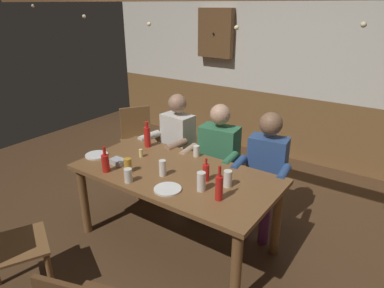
{
  "coord_description": "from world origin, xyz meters",
  "views": [
    {
      "loc": [
        1.68,
        -2.22,
        2.12
      ],
      "look_at": [
        0.0,
        0.19,
        0.92
      ],
      "focal_mm": 32.17,
      "sensor_mm": 36.0,
      "label": 1
    }
  ],
  "objects_px": {
    "table_candle": "(141,153)",
    "pint_glass_1": "(128,175)",
    "bottle_3": "(147,136)",
    "pint_glass_0": "(163,168)",
    "dining_table": "(175,182)",
    "person_2": "(265,168)",
    "pint_glass_3": "(128,165)",
    "pint_glass_5": "(228,179)",
    "chair_empty_near_left": "(2,246)",
    "plate_1": "(168,189)",
    "condiment_caddy": "(118,162)",
    "bottle_2": "(219,187)",
    "chair_empty_near_right": "(138,139)",
    "bottle_0": "(105,162)",
    "pint_glass_4": "(196,151)",
    "person_1": "(216,154)",
    "bottle_1": "(206,172)",
    "pint_glass_2": "(201,182)",
    "wall_dart_cabinet": "(216,33)",
    "person_0": "(174,143)",
    "plate_0": "(97,155)"
  },
  "relations": [
    {
      "from": "plate_1",
      "to": "pint_glass_0",
      "type": "xyz_separation_m",
      "value": [
        -0.19,
        0.17,
        0.06
      ]
    },
    {
      "from": "pint_glass_0",
      "to": "pint_glass_2",
      "type": "height_order",
      "value": "pint_glass_2"
    },
    {
      "from": "bottle_2",
      "to": "pint_glass_0",
      "type": "distance_m",
      "value": 0.61
    },
    {
      "from": "bottle_0",
      "to": "pint_glass_1",
      "type": "height_order",
      "value": "bottle_0"
    },
    {
      "from": "person_2",
      "to": "plate_1",
      "type": "xyz_separation_m",
      "value": [
        -0.41,
        -0.98,
        0.09
      ]
    },
    {
      "from": "pint_glass_3",
      "to": "pint_glass_5",
      "type": "height_order",
      "value": "pint_glass_5"
    },
    {
      "from": "dining_table",
      "to": "person_2",
      "type": "xyz_separation_m",
      "value": [
        0.56,
        0.69,
        0.02
      ]
    },
    {
      "from": "chair_empty_near_right",
      "to": "bottle_2",
      "type": "height_order",
      "value": "bottle_2"
    },
    {
      "from": "person_2",
      "to": "pint_glass_1",
      "type": "distance_m",
      "value": 1.31
    },
    {
      "from": "table_candle",
      "to": "bottle_2",
      "type": "distance_m",
      "value": 1.05
    },
    {
      "from": "pint_glass_4",
      "to": "bottle_3",
      "type": "bearing_deg",
      "value": -170.97
    },
    {
      "from": "pint_glass_3",
      "to": "person_1",
      "type": "bearing_deg",
      "value": 69.32
    },
    {
      "from": "dining_table",
      "to": "person_2",
      "type": "relative_size",
      "value": 1.52
    },
    {
      "from": "person_1",
      "to": "bottle_3",
      "type": "height_order",
      "value": "person_1"
    },
    {
      "from": "plate_1",
      "to": "wall_dart_cabinet",
      "type": "xyz_separation_m",
      "value": [
        -1.22,
        2.71,
        0.97
      ]
    },
    {
      "from": "person_1",
      "to": "pint_glass_5",
      "type": "bearing_deg",
      "value": 120.68
    },
    {
      "from": "person_0",
      "to": "pint_glass_4",
      "type": "bearing_deg",
      "value": 154.99
    },
    {
      "from": "pint_glass_2",
      "to": "condiment_caddy",
      "type": "bearing_deg",
      "value": -177.86
    },
    {
      "from": "person_1",
      "to": "condiment_caddy",
      "type": "relative_size",
      "value": 8.48
    },
    {
      "from": "bottle_2",
      "to": "bottle_3",
      "type": "relative_size",
      "value": 1.03
    },
    {
      "from": "bottle_1",
      "to": "dining_table",
      "type": "bearing_deg",
      "value": -175.75
    },
    {
      "from": "bottle_0",
      "to": "plate_0",
      "type": "bearing_deg",
      "value": 151.91
    },
    {
      "from": "person_2",
      "to": "pint_glass_3",
      "type": "xyz_separation_m",
      "value": [
        -0.9,
        -0.92,
        0.14
      ]
    },
    {
      "from": "pint_glass_2",
      "to": "plate_0",
      "type": "bearing_deg",
      "value": -178.91
    },
    {
      "from": "dining_table",
      "to": "bottle_0",
      "type": "height_order",
      "value": "bottle_0"
    },
    {
      "from": "person_2",
      "to": "pint_glass_2",
      "type": "bearing_deg",
      "value": 69.3
    },
    {
      "from": "person_2",
      "to": "chair_empty_near_left",
      "type": "bearing_deg",
      "value": 50.86
    },
    {
      "from": "pint_glass_0",
      "to": "wall_dart_cabinet",
      "type": "relative_size",
      "value": 0.2
    },
    {
      "from": "bottle_3",
      "to": "pint_glass_0",
      "type": "bearing_deg",
      "value": -37.5
    },
    {
      "from": "pint_glass_3",
      "to": "condiment_caddy",
      "type": "bearing_deg",
      "value": 161.94
    },
    {
      "from": "bottle_2",
      "to": "pint_glass_2",
      "type": "distance_m",
      "value": 0.19
    },
    {
      "from": "plate_1",
      "to": "bottle_3",
      "type": "relative_size",
      "value": 0.82
    },
    {
      "from": "chair_empty_near_left",
      "to": "bottle_3",
      "type": "relative_size",
      "value": 3.23
    },
    {
      "from": "pint_glass_2",
      "to": "wall_dart_cabinet",
      "type": "relative_size",
      "value": 0.23
    },
    {
      "from": "person_1",
      "to": "plate_1",
      "type": "xyz_separation_m",
      "value": [
        0.14,
        -0.98,
        0.09
      ]
    },
    {
      "from": "table_candle",
      "to": "chair_empty_near_left",
      "type": "bearing_deg",
      "value": -97.07
    },
    {
      "from": "chair_empty_near_right",
      "to": "chair_empty_near_left",
      "type": "distance_m",
      "value": 2.26
    },
    {
      "from": "bottle_0",
      "to": "chair_empty_near_left",
      "type": "bearing_deg",
      "value": -97.8
    },
    {
      "from": "table_candle",
      "to": "pint_glass_1",
      "type": "xyz_separation_m",
      "value": [
        0.26,
        -0.43,
        0.02
      ]
    },
    {
      "from": "bottle_1",
      "to": "chair_empty_near_right",
      "type": "bearing_deg",
      "value": 151.58
    },
    {
      "from": "bottle_0",
      "to": "pint_glass_2",
      "type": "distance_m",
      "value": 0.9
    },
    {
      "from": "chair_empty_near_left",
      "to": "plate_1",
      "type": "height_order",
      "value": "chair_empty_near_left"
    },
    {
      "from": "person_1",
      "to": "bottle_0",
      "type": "distance_m",
      "value": 1.17
    },
    {
      "from": "chair_empty_near_right",
      "to": "pint_glass_1",
      "type": "height_order",
      "value": "chair_empty_near_right"
    },
    {
      "from": "bottle_2",
      "to": "bottle_1",
      "type": "bearing_deg",
      "value": 140.71
    },
    {
      "from": "bottle_2",
      "to": "pint_glass_0",
      "type": "height_order",
      "value": "bottle_2"
    },
    {
      "from": "person_0",
      "to": "table_candle",
      "type": "relative_size",
      "value": 15.18
    },
    {
      "from": "dining_table",
      "to": "chair_empty_near_left",
      "type": "xyz_separation_m",
      "value": [
        -0.63,
        -1.26,
        -0.17
      ]
    },
    {
      "from": "person_2",
      "to": "chair_empty_near_left",
      "type": "height_order",
      "value": "person_2"
    },
    {
      "from": "bottle_0",
      "to": "pint_glass_4",
      "type": "relative_size",
      "value": 2.18
    }
  ]
}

